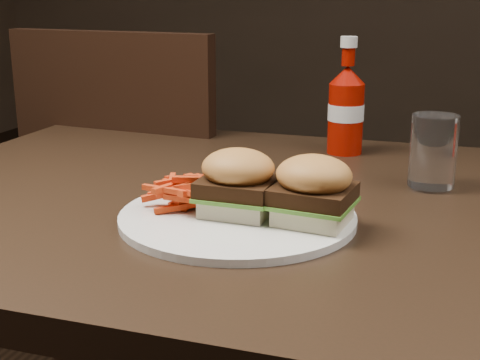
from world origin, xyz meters
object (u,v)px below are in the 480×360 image
(ketchup_bottle, at_px, (346,119))
(tumbler, at_px, (433,151))
(plate, at_px, (237,217))
(dining_table, at_px, (295,213))
(chair_far, at_px, (167,239))

(ketchup_bottle, height_order, tumbler, ketchup_bottle)
(plate, relative_size, tumbler, 2.84)
(plate, bearing_deg, ketchup_bottle, 80.60)
(dining_table, bearing_deg, ketchup_bottle, 86.21)
(chair_far, distance_m, ketchup_bottle, 0.67)
(chair_far, bearing_deg, ketchup_bottle, 153.97)
(dining_table, distance_m, tumbler, 0.22)
(chair_far, xyz_separation_m, plate, (0.41, -0.68, 0.33))
(plate, bearing_deg, dining_table, 67.01)
(plate, distance_m, ketchup_bottle, 0.40)
(chair_far, bearing_deg, dining_table, 133.32)
(plate, xyz_separation_m, tumbler, (0.22, 0.22, 0.05))
(ketchup_bottle, bearing_deg, dining_table, -93.79)
(ketchup_bottle, bearing_deg, tumbler, -48.50)
(chair_far, relative_size, tumbler, 4.67)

